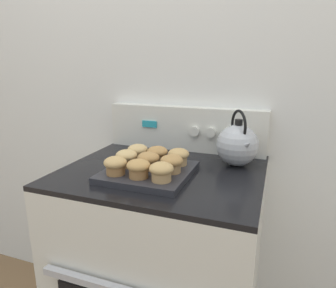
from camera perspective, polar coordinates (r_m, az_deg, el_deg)
wall_back at (r=1.36m, az=4.08°, el=12.05°), size 8.00×0.05×2.40m
stove_range at (r=1.33m, az=-0.93°, el=-23.12°), size 0.73×0.64×0.89m
control_panel at (r=1.34m, az=3.37°, el=2.94°), size 0.71×0.07×0.20m
muffin_pan at (r=1.06m, az=-3.72°, el=-5.36°), size 0.29×0.29×0.02m
muffin_r0_c0 at (r=1.01m, az=-9.98°, el=-3.94°), size 0.08×0.08×0.06m
muffin_r0_c1 at (r=0.97m, az=-5.64°, el=-4.54°), size 0.08×0.08×0.06m
muffin_r0_c2 at (r=0.94m, az=-1.26°, el=-5.17°), size 0.08×0.08×0.06m
muffin_r1_c0 at (r=1.08m, az=-7.91°, el=-2.58°), size 0.08×0.08×0.06m
muffin_r1_c1 at (r=1.05m, az=-3.75°, el=-3.08°), size 0.08×0.08×0.06m
muffin_r1_c2 at (r=1.01m, az=0.69°, el=-3.65°), size 0.08×0.08×0.06m
muffin_r2_c0 at (r=1.15m, az=-5.79°, el=-1.44°), size 0.08×0.08×0.06m
muffin_r2_c1 at (r=1.12m, az=-2.04°, el=-1.87°), size 0.08×0.08×0.06m
muffin_r2_c2 at (r=1.09m, az=2.01°, el=-2.32°), size 0.08×0.08×0.06m
tea_kettle at (r=1.16m, az=13.10°, el=-0.10°), size 0.16×0.18×0.22m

